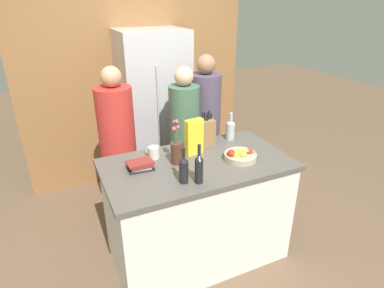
{
  "coord_description": "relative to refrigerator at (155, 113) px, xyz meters",
  "views": [
    {
      "loc": [
        -1.0,
        -2.06,
        2.15
      ],
      "look_at": [
        0.0,
        0.1,
        1.06
      ],
      "focal_mm": 30.0,
      "sensor_mm": 36.0,
      "label": 1
    }
  ],
  "objects": [
    {
      "name": "refrigerator",
      "position": [
        0.0,
        0.0,
        0.0
      ],
      "size": [
        0.73,
        0.62,
        1.85
      ],
      "color": "#B7B7BC",
      "rests_on": "ground_plane"
    },
    {
      "name": "bottle_wine",
      "position": [
        0.39,
        -1.06,
        0.12
      ],
      "size": [
        0.08,
        0.08,
        0.26
      ],
      "color": "#B2BCC1",
      "rests_on": "kitchen_island"
    },
    {
      "name": "book_stack",
      "position": [
        -0.54,
        -1.28,
        0.05
      ],
      "size": [
        0.21,
        0.14,
        0.07
      ],
      "color": "#232328",
      "rests_on": "kitchen_island"
    },
    {
      "name": "bottle_oil",
      "position": [
        -0.22,
        -1.64,
        0.13
      ],
      "size": [
        0.06,
        0.06,
        0.3
      ],
      "color": "black",
      "rests_on": "kitchen_island"
    },
    {
      "name": "cereal_box",
      "position": [
        -0.05,
        -1.2,
        0.17
      ],
      "size": [
        0.16,
        0.08,
        0.31
      ],
      "color": "yellow",
      "rests_on": "kitchen_island"
    },
    {
      "name": "person_in_red_tee",
      "position": [
        0.36,
        -0.59,
        0.01
      ],
      "size": [
        0.32,
        0.32,
        1.65
      ],
      "rotation": [
        0.0,
        0.0,
        0.19
      ],
      "color": "#383842",
      "rests_on": "ground_plane"
    },
    {
      "name": "person_at_sink",
      "position": [
        -0.57,
        -0.58,
        -0.02
      ],
      "size": [
        0.34,
        0.34,
        1.61
      ],
      "rotation": [
        0.0,
        0.0,
        0.47
      ],
      "color": "#383842",
      "rests_on": "ground_plane"
    },
    {
      "name": "back_wall_wood",
      "position": [
        -0.09,
        0.36,
        0.37
      ],
      "size": [
        2.71,
        0.12,
        2.6
      ],
      "color": "olive",
      "rests_on": "ground_plane"
    },
    {
      "name": "ground_plane",
      "position": [
        -0.09,
        -1.36,
        -0.93
      ],
      "size": [
        14.0,
        14.0,
        0.0
      ],
      "primitive_type": "plane",
      "color": "brown"
    },
    {
      "name": "knife_block",
      "position": [
        0.14,
        -1.06,
        0.13
      ],
      "size": [
        0.13,
        0.11,
        0.31
      ],
      "color": "olive",
      "rests_on": "kitchen_island"
    },
    {
      "name": "flower_vase",
      "position": [
        -0.25,
        -1.29,
        0.13
      ],
      "size": [
        0.09,
        0.09,
        0.37
      ],
      "color": "#4C2D1E",
      "rests_on": "kitchen_island"
    },
    {
      "name": "bottle_vinegar",
      "position": [
        -0.31,
        -1.59,
        0.12
      ],
      "size": [
        0.07,
        0.07,
        0.27
      ],
      "color": "black",
      "rests_on": "kitchen_island"
    },
    {
      "name": "person_in_blue",
      "position": [
        0.08,
        -0.69,
        -0.03
      ],
      "size": [
        0.3,
        0.3,
        1.58
      ],
      "rotation": [
        0.0,
        0.0,
        -0.17
      ],
      "color": "#383842",
      "rests_on": "ground_plane"
    },
    {
      "name": "fruit_bowl",
      "position": [
        0.24,
        -1.45,
        0.05
      ],
      "size": [
        0.27,
        0.27,
        0.1
      ],
      "color": "tan",
      "rests_on": "kitchen_island"
    },
    {
      "name": "kitchen_island",
      "position": [
        -0.09,
        -1.36,
        -0.45
      ],
      "size": [
        1.51,
        0.83,
        0.94
      ],
      "color": "silver",
      "rests_on": "ground_plane"
    },
    {
      "name": "coffee_mug",
      "position": [
        -0.39,
        -1.13,
        0.06
      ],
      "size": [
        0.1,
        0.12,
        0.1
      ],
      "color": "silver",
      "rests_on": "kitchen_island"
    }
  ]
}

